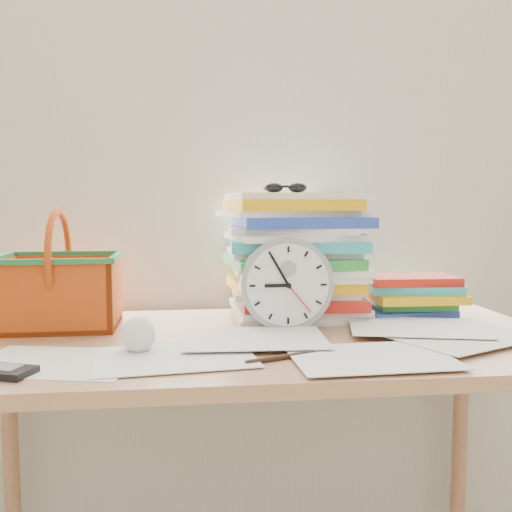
{
  "coord_description": "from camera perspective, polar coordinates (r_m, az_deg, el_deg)",
  "views": [
    {
      "loc": [
        -0.16,
        0.32,
        1.05
      ],
      "look_at": [
        -0.01,
        1.6,
        0.94
      ],
      "focal_mm": 40.0,
      "sensor_mm": 36.0,
      "label": 1
    }
  ],
  "objects": [
    {
      "name": "basket",
      "position": [
        1.48,
        -19.06,
        -1.31
      ],
      "size": [
        0.29,
        0.22,
        0.29
      ],
      "primitive_type": null,
      "rotation": [
        0.0,
        0.0,
        0.0
      ],
      "color": "#D95415",
      "rests_on": "desk"
    },
    {
      "name": "paper_stack",
      "position": [
        1.53,
        3.96,
        0.04
      ],
      "size": [
        0.39,
        0.33,
        0.33
      ],
      "primitive_type": null,
      "rotation": [
        0.0,
        0.0,
        0.06
      ],
      "color": "white",
      "rests_on": "desk"
    },
    {
      "name": "scattered_papers",
      "position": [
        1.32,
        0.27,
        -7.78
      ],
      "size": [
        1.26,
        0.42,
        0.02
      ],
      "primitive_type": null,
      "color": "white",
      "rests_on": "desk"
    },
    {
      "name": "crumpled_ball",
      "position": [
        1.2,
        -11.71,
        -7.69
      ],
      "size": [
        0.07,
        0.07,
        0.07
      ],
      "primitive_type": "sphere",
      "color": "white",
      "rests_on": "desk"
    },
    {
      "name": "book_stack",
      "position": [
        1.6,
        15.06,
        -3.87
      ],
      "size": [
        0.27,
        0.21,
        0.11
      ],
      "primitive_type": null,
      "rotation": [
        0.0,
        0.0,
        -0.02
      ],
      "color": "white",
      "rests_on": "desk"
    },
    {
      "name": "clock",
      "position": [
        1.37,
        3.06,
        -2.78
      ],
      "size": [
        0.22,
        0.04,
        0.22
      ],
      "primitive_type": "cylinder",
      "rotation": [
        1.57,
        0.0,
        0.0
      ],
      "color": "#94979A",
      "rests_on": "desk"
    },
    {
      "name": "sunglasses",
      "position": [
        1.47,
        2.99,
        6.85
      ],
      "size": [
        0.15,
        0.13,
        0.03
      ],
      "primitive_type": null,
      "rotation": [
        0.0,
        0.0,
        -0.25
      ],
      "color": "black",
      "rests_on": "paper_stack"
    },
    {
      "name": "curtain",
      "position": [
        1.68,
        -1.36,
        13.65
      ],
      "size": [
        2.4,
        0.01,
        2.5
      ],
      "primitive_type": "cube",
      "color": "silver",
      "rests_on": "room_shell"
    },
    {
      "name": "desk",
      "position": [
        1.34,
        0.27,
        -11.14
      ],
      "size": [
        1.4,
        0.7,
        0.75
      ],
      "color": "#B17A53",
      "rests_on": "ground"
    },
    {
      "name": "pen",
      "position": [
        1.13,
        2.52,
        -10.1
      ],
      "size": [
        0.15,
        0.07,
        0.01
      ],
      "primitive_type": "cylinder",
      "rotation": [
        0.0,
        1.57,
        0.38
      ],
      "color": "black",
      "rests_on": "desk"
    }
  ]
}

